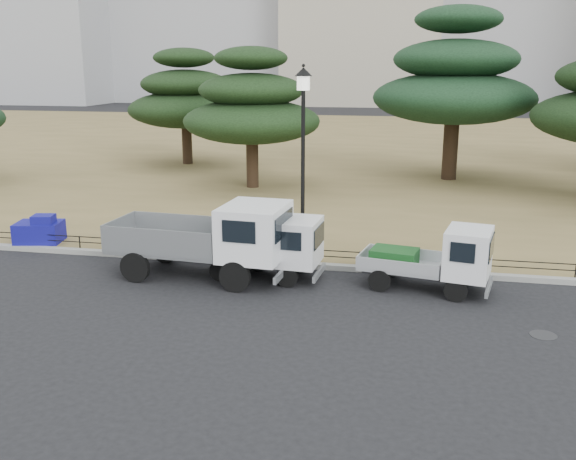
% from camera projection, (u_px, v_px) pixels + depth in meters
% --- Properties ---
extents(ground, '(220.00, 220.00, 0.00)m').
position_uv_depth(ground, '(273.00, 297.00, 16.78)').
color(ground, black).
extents(lawn, '(120.00, 56.00, 0.15)m').
position_uv_depth(lawn, '(367.00, 148.00, 45.79)').
color(lawn, olive).
rests_on(lawn, ground).
extents(curb, '(120.00, 0.25, 0.16)m').
position_uv_depth(curb, '(292.00, 264.00, 19.22)').
color(curb, gray).
rests_on(curb, ground).
extents(truck_large, '(5.16, 2.37, 2.19)m').
position_uv_depth(truck_large, '(209.00, 236.00, 18.00)').
color(truck_large, black).
rests_on(truck_large, ground).
extents(truck_kei_front, '(3.41, 1.65, 1.76)m').
position_uv_depth(truck_kei_front, '(271.00, 248.00, 18.06)').
color(truck_kei_front, black).
rests_on(truck_kei_front, ground).
extents(truck_kei_rear, '(3.59, 2.03, 1.77)m').
position_uv_depth(truck_kei_rear, '(435.00, 259.00, 17.07)').
color(truck_kei_rear, black).
rests_on(truck_kei_rear, ground).
extents(street_lamp, '(0.51, 0.51, 5.67)m').
position_uv_depth(street_lamp, '(303.00, 133.00, 18.48)').
color(street_lamp, black).
rests_on(street_lamp, lawn).
extents(pipe_fence, '(38.00, 0.04, 0.40)m').
position_uv_depth(pipe_fence, '(293.00, 252.00, 19.28)').
color(pipe_fence, black).
rests_on(pipe_fence, lawn).
extents(tarp_pile, '(1.62, 1.32, 0.96)m').
position_uv_depth(tarp_pile, '(40.00, 231.00, 21.28)').
color(tarp_pile, '#13128C').
rests_on(tarp_pile, lawn).
extents(manhole, '(0.60, 0.60, 0.01)m').
position_uv_depth(manhole, '(543.00, 335.00, 14.40)').
color(manhole, '#2D2D30').
rests_on(manhole, ground).
extents(pine_west_near, '(6.65, 6.65, 6.65)m').
position_uv_depth(pine_west_near, '(185.00, 98.00, 37.14)').
color(pine_west_near, black).
rests_on(pine_west_near, lawn).
extents(pine_center_left, '(6.45, 6.45, 6.56)m').
position_uv_depth(pine_center_left, '(252.00, 107.00, 29.95)').
color(pine_center_left, black).
rests_on(pine_center_left, lawn).
extents(pine_center_right, '(8.04, 8.04, 8.53)m').
position_uv_depth(pine_center_right, '(455.00, 81.00, 31.78)').
color(pine_center_right, black).
rests_on(pine_center_right, lawn).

